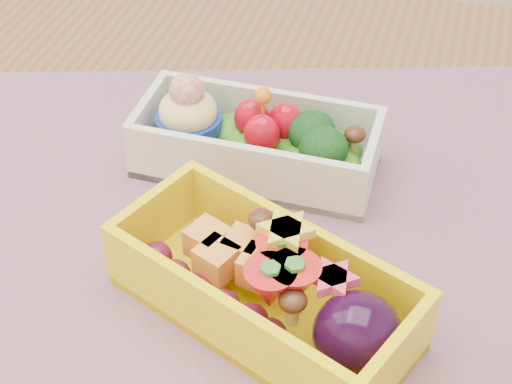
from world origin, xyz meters
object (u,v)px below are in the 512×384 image
(placemat, at_px, (244,236))
(bento_yellow, at_px, (269,288))
(bento_white, at_px, (256,141))
(table, at_px, (196,320))

(placemat, relative_size, bento_yellow, 2.65)
(placemat, relative_size, bento_white, 3.06)
(table, xyz_separation_m, placemat, (0.04, 0.00, 0.10))
(placemat, distance_m, bento_white, 0.08)
(bento_white, distance_m, bento_yellow, 0.15)
(placemat, xyz_separation_m, bento_yellow, (0.04, -0.07, 0.03))
(placemat, bearing_deg, bento_white, 99.53)
(table, distance_m, bento_yellow, 0.16)
(table, height_order, bento_white, bento_white)
(bento_white, bearing_deg, placemat, -79.95)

